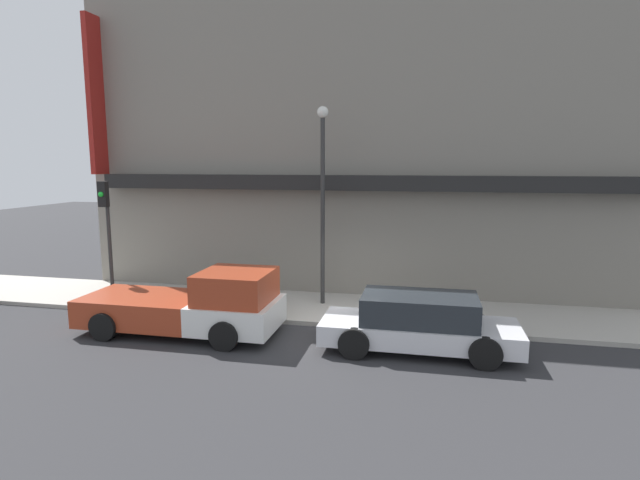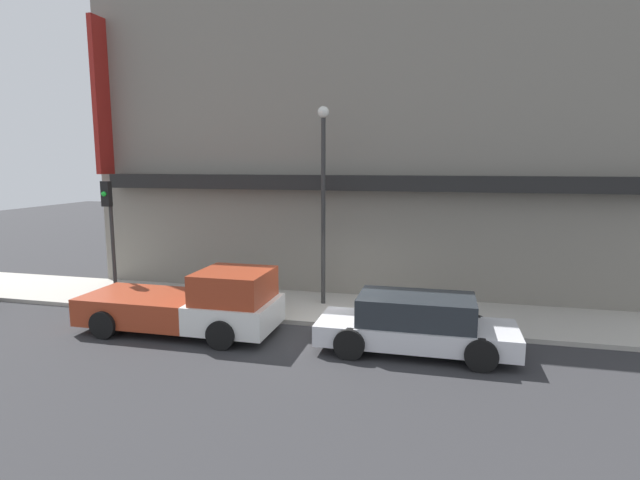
% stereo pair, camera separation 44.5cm
% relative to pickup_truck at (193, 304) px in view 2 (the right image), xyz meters
% --- Properties ---
extents(ground_plane, '(80.00, 80.00, 0.00)m').
position_rel_pickup_truck_xyz_m(ground_plane, '(3.75, 1.26, -0.81)').
color(ground_plane, '#2D2D30').
extents(sidewalk, '(36.00, 3.34, 0.13)m').
position_rel_pickup_truck_xyz_m(sidewalk, '(3.75, 2.93, -0.74)').
color(sidewalk, '#ADA89E').
rests_on(sidewalk, ground).
extents(building, '(19.80, 3.80, 11.76)m').
position_rel_pickup_truck_xyz_m(building, '(3.74, 6.08, 5.06)').
color(building, gray).
rests_on(building, ground).
extents(pickup_truck, '(5.52, 2.30, 1.82)m').
position_rel_pickup_truck_xyz_m(pickup_truck, '(0.00, 0.00, 0.00)').
color(pickup_truck, white).
rests_on(pickup_truck, ground).
extents(parked_car, '(4.89, 2.02, 1.44)m').
position_rel_pickup_truck_xyz_m(parked_car, '(6.11, 0.00, -0.09)').
color(parked_car, silver).
rests_on(parked_car, ground).
extents(fire_hydrant, '(0.17, 0.17, 0.66)m').
position_rel_pickup_truck_xyz_m(fire_hydrant, '(1.44, 1.96, -0.34)').
color(fire_hydrant, yellow).
rests_on(fire_hydrant, sidewalk).
extents(street_lamp, '(0.36, 0.36, 6.30)m').
position_rel_pickup_truck_xyz_m(street_lamp, '(2.96, 3.25, 3.20)').
color(street_lamp, '#2D2D2D').
rests_on(street_lamp, sidewalk).
extents(traffic_light, '(0.28, 0.42, 3.99)m').
position_rel_pickup_truck_xyz_m(traffic_light, '(-3.72, 1.65, 2.06)').
color(traffic_light, '#2D2D2D').
rests_on(traffic_light, sidewalk).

